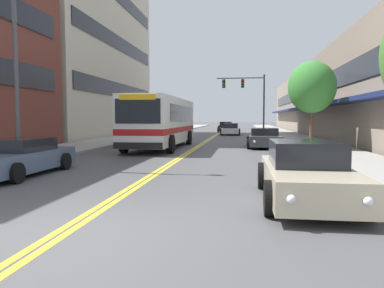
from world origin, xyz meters
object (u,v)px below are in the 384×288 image
at_px(car_dark_grey_parked_right_mid, 264,138).
at_px(fire_hydrant, 329,156).
at_px(street_lamp_left_near, 22,42).
at_px(car_white_moving_second, 231,129).
at_px(city_bus, 162,120).
at_px(car_black_parked_left_near, 162,132).
at_px(car_champagne_parked_right_foreground, 306,173).
at_px(traffic_signal_mast, 248,92).
at_px(car_slate_blue_parked_left_mid, 18,158).
at_px(street_tree_right_mid, 312,87).
at_px(car_charcoal_moving_lead, 226,127).
at_px(car_navy_parked_left_far, 174,130).

relative_size(car_dark_grey_parked_right_mid, fire_hydrant, 5.48).
xyz_separation_m(car_dark_grey_parked_right_mid, street_lamp_left_near, (-9.31, -11.34, 4.06)).
xyz_separation_m(car_white_moving_second, fire_hydrant, (4.37, -28.24, -0.04)).
xyz_separation_m(city_bus, fire_hydrant, (8.07, -9.57, -1.19)).
distance_m(car_black_parked_left_near, car_champagne_parked_right_foreground, 25.81).
bearing_deg(traffic_signal_mast, city_bus, -106.49).
xyz_separation_m(car_champagne_parked_right_foreground, car_dark_grey_parked_right_mid, (-0.07, 15.46, -0.05)).
xyz_separation_m(car_white_moving_second, street_lamp_left_near, (-6.62, -29.05, 4.04)).
relative_size(car_slate_blue_parked_left_mid, street_tree_right_mid, 0.99).
bearing_deg(city_bus, fire_hydrant, -49.87).
bearing_deg(car_dark_grey_parked_right_mid, street_tree_right_mid, -38.48).
relative_size(car_champagne_parked_right_foreground, traffic_signal_mast, 0.72).
relative_size(car_dark_grey_parked_right_mid, traffic_signal_mast, 0.70).
relative_size(traffic_signal_mast, street_tree_right_mid, 1.33).
xyz_separation_m(car_charcoal_moving_lead, traffic_signal_mast, (2.80, -8.40, 4.04)).
relative_size(city_bus, car_white_moving_second, 2.44).
distance_m(car_charcoal_moving_lead, street_tree_right_mid, 29.09).
height_order(city_bus, car_white_moving_second, city_bus).
xyz_separation_m(car_navy_parked_left_far, car_charcoal_moving_lead, (5.01, 11.11, 0.02)).
bearing_deg(fire_hydrant, city_bus, 130.13).
xyz_separation_m(car_black_parked_left_near, street_tree_right_mid, (11.09, -10.86, 2.97)).
distance_m(car_white_moving_second, street_tree_right_mid, 20.62).
bearing_deg(car_slate_blue_parked_left_mid, car_white_moving_second, 78.91).
height_order(car_charcoal_moving_lead, traffic_signal_mast, traffic_signal_mast).
bearing_deg(fire_hydrant, car_black_parked_left_near, 117.86).
bearing_deg(street_tree_right_mid, city_bus, 173.26).
relative_size(car_black_parked_left_near, car_slate_blue_parked_left_mid, 0.95).
bearing_deg(car_slate_blue_parked_left_mid, city_bus, 79.11).
bearing_deg(car_charcoal_moving_lead, street_tree_right_mid, -77.75).
bearing_deg(car_slate_blue_parked_left_mid, street_tree_right_mid, 43.91).
height_order(car_black_parked_left_near, street_tree_right_mid, street_tree_right_mid).
relative_size(street_lamp_left_near, fire_hydrant, 9.26).
bearing_deg(car_slate_blue_parked_left_mid, car_black_parked_left_near, 89.72).
relative_size(car_navy_parked_left_far, car_charcoal_moving_lead, 0.99).
distance_m(car_charcoal_moving_lead, car_white_moving_second, 8.61).
relative_size(car_white_moving_second, fire_hydrant, 5.33).
relative_size(car_black_parked_left_near, traffic_signal_mast, 0.71).
relative_size(car_white_moving_second, street_tree_right_mid, 0.91).
distance_m(car_slate_blue_parked_left_mid, car_charcoal_moving_lead, 39.39).
xyz_separation_m(car_navy_parked_left_far, car_champagne_parked_right_foreground, (8.69, -30.63, 0.00)).
xyz_separation_m(car_black_parked_left_near, car_white_moving_second, (5.87, 8.86, -0.05)).
xyz_separation_m(street_tree_right_mid, fire_hydrant, (-0.85, -8.52, -3.06)).
bearing_deg(car_champagne_parked_right_foreground, street_tree_right_mid, 79.66).
bearing_deg(car_navy_parked_left_far, traffic_signal_mast, 19.18).
relative_size(car_navy_parked_left_far, traffic_signal_mast, 0.63).
height_order(car_charcoal_moving_lead, fire_hydrant, car_charcoal_moving_lead).
height_order(traffic_signal_mast, street_tree_right_mid, traffic_signal_mast).
bearing_deg(city_bus, car_champagne_parked_right_foreground, -65.99).
height_order(car_white_moving_second, street_tree_right_mid, street_tree_right_mid).
xyz_separation_m(car_dark_grey_parked_right_mid, car_charcoal_moving_lead, (-3.62, 26.28, 0.06)).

